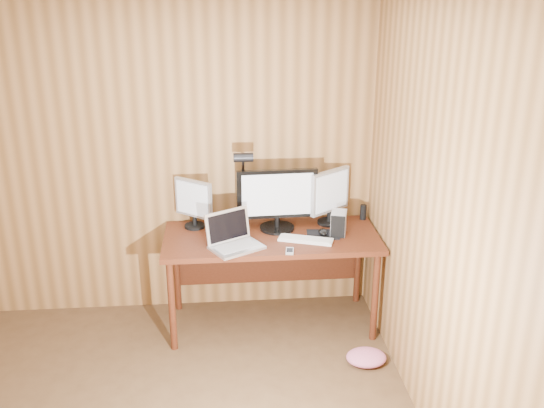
{
  "coord_description": "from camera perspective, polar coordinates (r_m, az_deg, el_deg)",
  "views": [
    {
      "loc": [
        0.57,
        -2.5,
        2.55
      ],
      "look_at": [
        0.93,
        1.58,
        1.02
      ],
      "focal_mm": 40.0,
      "sensor_mm": 36.0,
      "label": 1
    }
  ],
  "objects": [
    {
      "name": "monitor_right",
      "position": [
        4.68,
        5.48,
        0.83
      ],
      "size": [
        0.33,
        0.26,
        0.43
      ],
      "rotation": [
        0.0,
        0.0,
        0.64
      ],
      "color": "black",
      "rests_on": "desk"
    },
    {
      "name": "phone",
      "position": [
        4.26,
        1.68,
        -4.44
      ],
      "size": [
        0.07,
        0.12,
        0.02
      ],
      "rotation": [
        0.0,
        0.0,
        -0.15
      ],
      "color": "silver",
      "rests_on": "desk"
    },
    {
      "name": "room_shell",
      "position": [
        2.88,
        -16.03,
        -7.24
      ],
      "size": [
        4.0,
        4.0,
        4.0
      ],
      "color": "#50361E",
      "rests_on": "ground"
    },
    {
      "name": "monitor_center",
      "position": [
        4.55,
        0.49,
        0.51
      ],
      "size": [
        0.61,
        0.27,
        0.47
      ],
      "rotation": [
        0.0,
        0.0,
        0.04
      ],
      "color": "black",
      "rests_on": "desk"
    },
    {
      "name": "mouse",
      "position": [
        4.54,
        4.83,
        -2.63
      ],
      "size": [
        0.08,
        0.12,
        0.04
      ],
      "primitive_type": "ellipsoid",
      "rotation": [
        0.0,
        0.0,
        0.12
      ],
      "color": "black",
      "rests_on": "mousepad"
    },
    {
      "name": "laptop",
      "position": [
        4.33,
        -3.7,
        -3.25
      ],
      "size": [
        0.44,
        0.41,
        0.25
      ],
      "rotation": [
        0.0,
        0.0,
        0.52
      ],
      "color": "silver",
      "rests_on": "desk"
    },
    {
      "name": "keyboard",
      "position": [
        4.44,
        3.19,
        -3.35
      ],
      "size": [
        0.41,
        0.24,
        0.02
      ],
      "rotation": [
        0.0,
        0.0,
        -0.33
      ],
      "color": "white",
      "rests_on": "desk"
    },
    {
      "name": "mousepad",
      "position": [
        4.55,
        4.82,
        -2.88
      ],
      "size": [
        0.25,
        0.21,
        0.0
      ],
      "primitive_type": "cube",
      "rotation": [
        0.0,
        0.0,
        -0.08
      ],
      "color": "black",
      "rests_on": "desk"
    },
    {
      "name": "hard_drive",
      "position": [
        4.54,
        6.29,
        -1.8
      ],
      "size": [
        0.15,
        0.18,
        0.18
      ],
      "rotation": [
        0.0,
        0.0,
        -0.27
      ],
      "color": "silver",
      "rests_on": "desk"
    },
    {
      "name": "monitor_left",
      "position": [
        4.64,
        -7.39,
        0.14
      ],
      "size": [
        0.28,
        0.23,
        0.38
      ],
      "rotation": [
        0.0,
        0.0,
        -0.65
      ],
      "color": "black",
      "rests_on": "desk"
    },
    {
      "name": "desk",
      "position": [
        4.64,
        -0.13,
        -4.01
      ],
      "size": [
        1.6,
        0.7,
        0.75
      ],
      "color": "#4A1F0F",
      "rests_on": "floor"
    },
    {
      "name": "speaker",
      "position": [
        4.86,
        8.58,
        -0.76
      ],
      "size": [
        0.05,
        0.05,
        0.12
      ],
      "primitive_type": "cylinder",
      "color": "black",
      "rests_on": "desk"
    },
    {
      "name": "fabric_pile",
      "position": [
        4.45,
        8.86,
        -14.08
      ],
      "size": [
        0.29,
        0.24,
        0.09
      ],
      "primitive_type": null,
      "rotation": [
        0.0,
        0.0,
        0.01
      ],
      "color": "#D16587",
      "rests_on": "floor"
    },
    {
      "name": "desk_lamp",
      "position": [
        4.59,
        -2.71,
        2.59
      ],
      "size": [
        0.15,
        0.21,
        0.64
      ],
      "rotation": [
        0.0,
        0.0,
        0.29
      ],
      "color": "black",
      "rests_on": "desk"
    }
  ]
}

